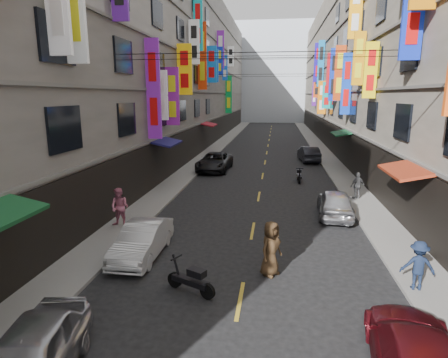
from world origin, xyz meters
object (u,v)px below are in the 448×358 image
(car_left_mid, at_px, (142,240))
(car_right_far, at_px, (309,154))
(car_left_far, at_px, (215,162))
(car_right_near, at_px, (416,357))
(scooter_crossing, at_px, (191,280))
(pedestrian_rnear, at_px, (418,265))
(pedestrian_crossing, at_px, (271,248))
(car_right_mid, at_px, (335,203))
(pedestrian_lfar, at_px, (120,207))
(pedestrian_rfar, at_px, (357,186))
(scooter_far_right, at_px, (299,175))

(car_left_mid, xyz_separation_m, car_right_far, (8.00, 22.47, 0.06))
(car_left_far, relative_size, car_right_near, 1.17)
(scooter_crossing, xyz_separation_m, car_left_far, (-2.46, 19.42, 0.28))
(car_right_near, bearing_deg, pedestrian_rnear, -100.99)
(pedestrian_rnear, xyz_separation_m, pedestrian_crossing, (-4.53, 0.56, 0.05))
(car_right_far, relative_size, pedestrian_crossing, 2.24)
(scooter_crossing, distance_m, car_right_mid, 10.12)
(pedestrian_rnear, bearing_deg, car_left_far, -59.12)
(pedestrian_rnear, bearing_deg, pedestrian_lfar, -16.33)
(car_right_near, xyz_separation_m, pedestrian_rfar, (1.71, 14.63, 0.26))
(car_left_mid, bearing_deg, car_right_mid, 36.91)
(car_right_near, height_order, pedestrian_crossing, pedestrian_crossing)
(car_left_mid, distance_m, car_right_far, 23.85)
(car_left_mid, bearing_deg, pedestrian_rnear, -8.52)
(car_left_mid, xyz_separation_m, pedestrian_crossing, (4.87, -0.83, 0.31))
(scooter_far_right, xyz_separation_m, car_right_far, (1.36, 8.62, 0.26))
(car_left_mid, height_order, car_right_far, car_right_far)
(car_left_far, relative_size, car_right_far, 1.22)
(car_right_near, distance_m, car_right_mid, 11.48)
(car_right_near, distance_m, pedestrian_rfar, 14.73)
(car_right_far, distance_m, pedestrian_rnear, 23.90)
(car_left_mid, relative_size, car_right_near, 0.88)
(car_left_far, height_order, pedestrian_lfar, pedestrian_lfar)
(scooter_crossing, distance_m, car_left_far, 19.58)
(car_right_far, relative_size, pedestrian_rnear, 2.73)
(scooter_far_right, distance_m, car_right_mid, 7.93)
(scooter_far_right, distance_m, car_right_near, 19.34)
(scooter_crossing, distance_m, car_left_mid, 3.46)
(car_right_far, bearing_deg, pedestrian_rfar, 91.11)
(car_left_far, relative_size, car_right_mid, 1.26)
(car_left_far, xyz_separation_m, pedestrian_rnear, (9.40, -18.38, 0.18))
(pedestrian_lfar, bearing_deg, car_right_mid, 26.15)
(car_right_far, height_order, pedestrian_rnear, pedestrian_rnear)
(scooter_crossing, relative_size, car_left_far, 0.32)
(scooter_far_right, bearing_deg, car_right_far, -99.27)
(scooter_far_right, relative_size, pedestrian_rfar, 1.14)
(scooter_crossing, xyz_separation_m, pedestrian_rfar, (7.26, 11.61, 0.47))
(car_right_mid, bearing_deg, pedestrian_rfar, -114.63)
(pedestrian_rfar, bearing_deg, scooter_far_right, -84.67)
(car_left_far, xyz_separation_m, pedestrian_crossing, (4.87, -17.82, 0.23))
(scooter_crossing, relative_size, pedestrian_rfar, 1.06)
(car_right_near, distance_m, pedestrian_lfar, 13.03)
(car_left_far, xyz_separation_m, pedestrian_rfar, (9.71, -7.81, 0.18))
(car_left_mid, relative_size, pedestrian_crossing, 2.06)
(pedestrian_rfar, bearing_deg, car_right_mid, 33.49)
(car_left_mid, bearing_deg, pedestrian_crossing, -9.76)
(car_left_mid, height_order, pedestrian_lfar, pedestrian_lfar)
(car_right_mid, distance_m, car_right_far, 16.43)
(car_left_far, relative_size, pedestrian_crossing, 2.73)
(scooter_crossing, distance_m, pedestrian_lfar, 6.95)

